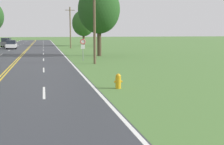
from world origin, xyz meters
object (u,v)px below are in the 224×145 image
Objects in this scene: tree_far_back at (99,9)px; tree_left_verge at (83,23)px; car_white_van_mid_far at (11,44)px; fire_hydrant at (118,81)px; traffic_sign at (83,44)px; car_dark_grey_suv_receding at (7,42)px.

tree_left_verge is at bearing 86.24° from tree_far_back.
tree_left_verge reaches higher than car_white_van_mid_far.
fire_hydrant is 0.35× the size of traffic_sign.
tree_left_verge is at bearing 81.90° from traffic_sign.
car_dark_grey_suv_receding is (-16.58, -0.53, -4.11)m from tree_left_verge.
car_dark_grey_suv_receding is at bearing 11.49° from car_white_van_mid_far.
tree_far_back reaches higher than traffic_sign.
fire_hydrant is 42.26m from car_white_van_mid_far.
car_white_van_mid_far is 0.90× the size of car_dark_grey_suv_receding.
tree_far_back is 2.16× the size of car_white_van_mid_far.
fire_hydrant is at bearing -165.97° from car_dark_grey_suv_receding.
tree_far_back is at bearing -93.76° from tree_left_verge.
tree_left_verge is 27.82m from tree_far_back.
traffic_sign is at bearing 89.17° from fire_hydrant.
tree_far_back is at bearing -150.83° from car_dark_grey_suv_receding.
car_white_van_mid_far reaches higher than fire_hydrant.
fire_hydrant is 0.19× the size of car_white_van_mid_far.
fire_hydrant is 0.09× the size of tree_far_back.
car_dark_grey_suv_receding is (-11.79, 33.10, -0.77)m from traffic_sign.
car_dark_grey_suv_receding is (-14.75, 27.21, -4.98)m from tree_far_back.
tree_left_verge is at bearing -87.46° from car_dark_grey_suv_receding.
fire_hydrant is 50.20m from car_dark_grey_suv_receding.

